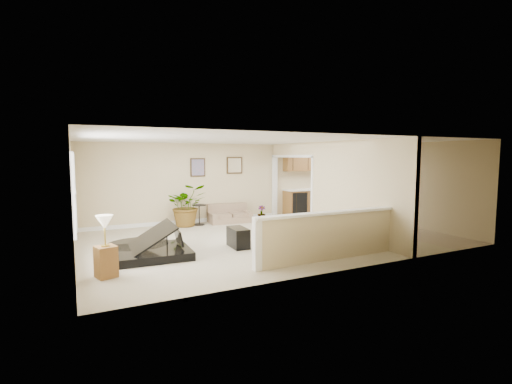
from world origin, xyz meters
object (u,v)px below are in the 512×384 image
piano_bench (238,237)px  small_plant (262,214)px  accent_table (199,212)px  piano (146,226)px  palm_plant (187,205)px  lamp_stand (106,251)px  loveseat (229,213)px

piano_bench → small_plant: small_plant is taller
piano_bench → small_plant: 3.73m
piano_bench → accent_table: (0.04, 3.07, 0.18)m
piano → small_plant: piano is taller
palm_plant → lamp_stand: (-2.58, -4.00, -0.16)m
loveseat → lamp_stand: 5.71m
piano → piano_bench: bearing=-3.4°
palm_plant → small_plant: size_ratio=2.69×
piano → lamp_stand: size_ratio=1.86×
loveseat → lamp_stand: bearing=-129.7°
loveseat → small_plant: size_ratio=2.91×
small_plant → piano: bearing=-146.1°
palm_plant → accent_table: bearing=0.5°
palm_plant → piano: bearing=-120.8°
loveseat → small_plant: bearing=-1.2°
loveseat → accent_table: loveseat is taller
piano_bench → lamp_stand: size_ratio=0.62×
loveseat → small_plant: loveseat is taller
piano → lamp_stand: 1.46m
piano_bench → piano: bearing=174.0°
accent_table → palm_plant: bearing=-179.5°
palm_plant → small_plant: bearing=-0.6°
piano → loveseat: size_ratio=1.47×
piano → loveseat: (3.10, 2.93, -0.35)m
piano → accent_table: (2.08, 2.85, -0.24)m
small_plant → piano_bench: bearing=-125.5°
piano → palm_plant: size_ratio=1.59×
piano_bench → loveseat: loveseat is taller
piano → small_plant: size_ratio=4.28×
piano → accent_table: size_ratio=3.22×
piano → palm_plant: 3.31m
piano_bench → accent_table: accent_table is taller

